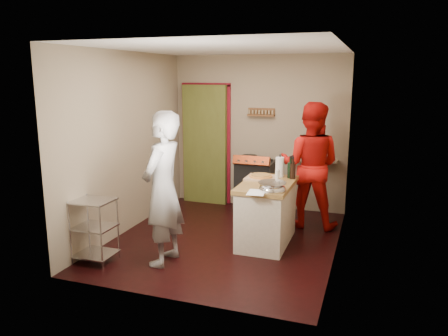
{
  "coord_description": "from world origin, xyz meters",
  "views": [
    {
      "loc": [
        1.88,
        -5.45,
        2.26
      ],
      "look_at": [
        -0.02,
        0.0,
        1.03
      ],
      "focal_mm": 35.0,
      "sensor_mm": 36.0,
      "label": 1
    }
  ],
  "objects_px": {
    "person_red": "(310,165)",
    "person_stripe": "(163,189)",
    "island": "(267,211)",
    "stove": "(255,185)",
    "wire_shelving": "(94,228)"
  },
  "relations": [
    {
      "from": "person_red",
      "to": "person_stripe",
      "type": "bearing_deg",
      "value": 54.2
    },
    {
      "from": "island",
      "to": "person_stripe",
      "type": "relative_size",
      "value": 0.68
    },
    {
      "from": "stove",
      "to": "wire_shelving",
      "type": "bearing_deg",
      "value": -116.85
    },
    {
      "from": "wire_shelving",
      "to": "person_red",
      "type": "relative_size",
      "value": 0.42
    },
    {
      "from": "island",
      "to": "person_stripe",
      "type": "bearing_deg",
      "value": -134.78
    },
    {
      "from": "island",
      "to": "stove",
      "type": "bearing_deg",
      "value": 111.49
    },
    {
      "from": "stove",
      "to": "island",
      "type": "xyz_separation_m",
      "value": [
        0.52,
        -1.32,
        0.0
      ]
    },
    {
      "from": "person_stripe",
      "to": "wire_shelving",
      "type": "bearing_deg",
      "value": -70.51
    },
    {
      "from": "stove",
      "to": "person_red",
      "type": "distance_m",
      "value": 1.15
    },
    {
      "from": "stove",
      "to": "island",
      "type": "distance_m",
      "value": 1.42
    },
    {
      "from": "stove",
      "to": "person_red",
      "type": "relative_size",
      "value": 0.53
    },
    {
      "from": "island",
      "to": "person_red",
      "type": "bearing_deg",
      "value": 64.49
    },
    {
      "from": "island",
      "to": "wire_shelving",
      "type": "bearing_deg",
      "value": -144.9
    },
    {
      "from": "stove",
      "to": "person_stripe",
      "type": "height_order",
      "value": "person_stripe"
    },
    {
      "from": "stove",
      "to": "person_stripe",
      "type": "xyz_separation_m",
      "value": [
        -0.51,
        -2.36,
        0.48
      ]
    }
  ]
}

